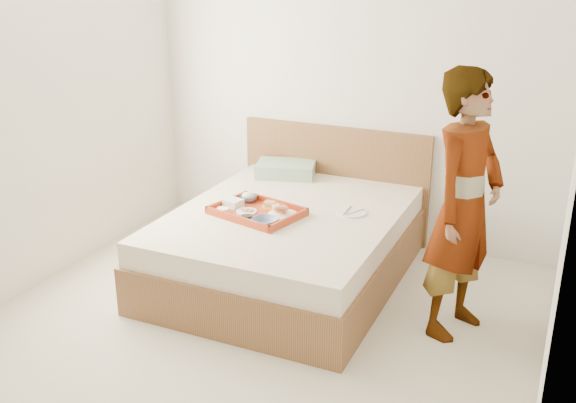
# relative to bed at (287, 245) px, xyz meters

# --- Properties ---
(ground) EXTENTS (3.50, 4.00, 0.01)m
(ground) POSITION_rel_bed_xyz_m (0.10, -1.00, -0.27)
(ground) COLOR beige
(ground) RESTS_ON ground
(wall_back) EXTENTS (3.50, 0.01, 2.60)m
(wall_back) POSITION_rel_bed_xyz_m (0.10, 1.00, 1.04)
(wall_back) COLOR silver
(wall_back) RESTS_ON ground
(wall_right) EXTENTS (0.01, 4.00, 2.60)m
(wall_right) POSITION_rel_bed_xyz_m (1.85, -1.00, 1.04)
(wall_right) COLOR silver
(wall_right) RESTS_ON ground
(bed) EXTENTS (1.65, 2.00, 0.53)m
(bed) POSITION_rel_bed_xyz_m (0.00, 0.00, 0.00)
(bed) COLOR brown
(bed) RESTS_ON ground
(headboard) EXTENTS (1.65, 0.06, 0.95)m
(headboard) POSITION_rel_bed_xyz_m (0.00, 0.97, 0.21)
(headboard) COLOR brown
(headboard) RESTS_ON ground
(pillow) EXTENTS (0.56, 0.45, 0.12)m
(pillow) POSITION_rel_bed_xyz_m (-0.37, 0.77, 0.32)
(pillow) COLOR #8EB48A
(pillow) RESTS_ON bed
(tray) EXTENTS (0.70, 0.58, 0.06)m
(tray) POSITION_rel_bed_xyz_m (-0.18, -0.14, 0.29)
(tray) COLOR #AE3C15
(tray) RESTS_ON bed
(prawn_plate) EXTENTS (0.26, 0.26, 0.01)m
(prawn_plate) POSITION_rel_bed_xyz_m (0.02, -0.12, 0.29)
(prawn_plate) COLOR white
(prawn_plate) RESTS_ON tray
(navy_bowl_big) EXTENTS (0.21, 0.21, 0.04)m
(navy_bowl_big) POSITION_rel_bed_xyz_m (-0.02, -0.32, 0.30)
(navy_bowl_big) COLOR #142545
(navy_bowl_big) RESTS_ON tray
(sauce_dish) EXTENTS (0.11, 0.11, 0.03)m
(sauce_dish) POSITION_rel_bed_xyz_m (-0.17, -0.31, 0.30)
(sauce_dish) COLOR black
(sauce_dish) RESTS_ON tray
(meat_plate) EXTENTS (0.18, 0.18, 0.01)m
(meat_plate) POSITION_rel_bed_xyz_m (-0.25, -0.17, 0.29)
(meat_plate) COLOR white
(meat_plate) RESTS_ON tray
(bread_plate) EXTENTS (0.18, 0.18, 0.01)m
(bread_plate) POSITION_rel_bed_xyz_m (-0.12, -0.01, 0.29)
(bread_plate) COLOR orange
(bread_plate) RESTS_ON tray
(salad_bowl) EXTENTS (0.16, 0.16, 0.04)m
(salad_bowl) POSITION_rel_bed_xyz_m (-0.34, 0.04, 0.30)
(salad_bowl) COLOR #142545
(salad_bowl) RESTS_ON tray
(plastic_tub) EXTENTS (0.15, 0.13, 0.06)m
(plastic_tub) POSITION_rel_bed_xyz_m (-0.39, -0.11, 0.31)
(plastic_tub) COLOR silver
(plastic_tub) RESTS_ON tray
(cheese_round) EXTENTS (0.11, 0.11, 0.03)m
(cheese_round) POSITION_rel_bed_xyz_m (-0.40, -0.24, 0.30)
(cheese_round) COLOR white
(cheese_round) RESTS_ON tray
(dinner_plate) EXTENTS (0.27, 0.27, 0.01)m
(dinner_plate) POSITION_rel_bed_xyz_m (0.43, 0.16, 0.27)
(dinner_plate) COLOR white
(dinner_plate) RESTS_ON bed
(person) EXTENTS (0.59, 0.72, 1.69)m
(person) POSITION_rel_bed_xyz_m (1.28, -0.21, 0.58)
(person) COLOR white
(person) RESTS_ON ground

